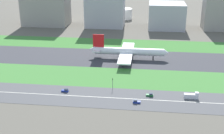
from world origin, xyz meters
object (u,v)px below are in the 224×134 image
Objects in this scene: car_1 at (136,102)px; traffic_light at (113,83)px; terminal_building at (46,5)px; airliner at (127,51)px; car_3 at (65,90)px; truck_0 at (192,96)px; car_2 at (150,95)px; hangar_building at (105,3)px; fuel_tank_west at (123,14)px; office_tower at (166,16)px.

car_1 is 24.26m from traffic_light.
terminal_building is at bearing 119.78° from traffic_light.
airliner is 14.77× the size of car_3.
car_3 is at bearing -164.53° from traffic_light.
truck_0 is at bearing -162.86° from car_1.
car_2 is 12.71m from car_1.
hangar_building is at bearing 113.06° from truck_0.
truck_0 reaches higher than car_1.
terminal_building is (-99.58, 174.01, 19.23)m from traffic_light.
terminal_building is 0.96× the size of hangar_building.
fuel_tank_west is at bearing 98.83° from car_2.
fuel_tank_west is at bearing 104.77° from truck_0.
truck_0 is at bearing -0.00° from car_3.
traffic_light is at bearing -80.50° from hangar_building.
fuel_tank_west is (-11.52, 219.01, 2.34)m from traffic_light.
airliner is 9.03× the size of traffic_light.
car_2 is 0.08× the size of terminal_building.
airliner is 120.75m from hangar_building.
fuel_tank_west reaches higher than car_1.
traffic_light is (-48.34, 7.99, 2.62)m from truck_0.
car_3 is at bearing 180.00° from car_2.
terminal_building is (-115.51, 192.00, 22.59)m from car_1.
car_2 is at bearing -55.87° from terminal_building.
car_3 is at bearing -89.92° from hangar_building.
fuel_tank_west is at bearing 139.50° from office_tower.
car_2 is 0.61× the size of traffic_light.
hangar_building is 71.51m from office_tower.
terminal_building reaches higher than truck_0.
car_3 is 196.55m from terminal_building.
fuel_tank_west reaches higher than car_2.
car_1 is 0.08× the size of terminal_building.
hangar_building is at bearing 90.08° from car_3.
fuel_tank_west is at bearing -83.39° from car_1.
airliner is at bearing 85.52° from traffic_light.
fuel_tank_west reaches higher than truck_0.
car_1 is 194.10m from office_tower.
truck_0 is 1.91× the size of car_3.
airliner reaches higher than traffic_light.
car_3 is 0.11× the size of office_tower.
car_1 is at bearing -48.49° from traffic_light.
office_tower is at bearing 0.00° from terminal_building.
fuel_tank_west is (-52.69, 45.00, -7.49)m from office_tower.
airliner is at bearing 63.72° from car_3.
airliner reaches higher than car_2.
car_1 is 0.61× the size of traffic_light.
car_3 is 0.61× the size of traffic_light.
traffic_light is 219.32m from fuel_tank_west.
car_1 is 0.11× the size of office_tower.
office_tower is (36.47, 114.00, 7.89)m from airliner.
truck_0 is 0.21× the size of office_tower.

